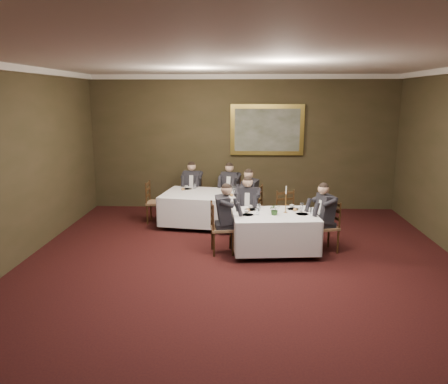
# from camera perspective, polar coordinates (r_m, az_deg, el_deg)

# --- Properties ---
(ground) EXTENTS (10.00, 10.00, 0.00)m
(ground) POSITION_cam_1_polar(r_m,az_deg,el_deg) (7.12, 2.18, -12.15)
(ground) COLOR black
(ground) RESTS_ON ground
(ceiling) EXTENTS (8.00, 10.00, 0.10)m
(ceiling) POSITION_cam_1_polar(r_m,az_deg,el_deg) (6.50, 2.44, 17.16)
(ceiling) COLOR silver
(ceiling) RESTS_ON back_wall
(back_wall) EXTENTS (8.00, 0.10, 3.50)m
(back_wall) POSITION_cam_1_polar(r_m,az_deg,el_deg) (11.54, 2.46, 6.39)
(back_wall) COLOR #332E19
(back_wall) RESTS_ON ground
(crown_molding) EXTENTS (8.00, 10.00, 0.12)m
(crown_molding) POSITION_cam_1_polar(r_m,az_deg,el_deg) (6.50, 2.44, 16.64)
(crown_molding) COLOR white
(crown_molding) RESTS_ON back_wall
(table_main) EXTENTS (1.71, 1.37, 0.67)m
(table_main) POSITION_cam_1_polar(r_m,az_deg,el_deg) (8.48, 6.56, -4.88)
(table_main) COLOR black
(table_main) RESTS_ON ground
(table_second) EXTENTS (2.00, 1.63, 0.67)m
(table_second) POSITION_cam_1_polar(r_m,az_deg,el_deg) (10.18, -2.77, -1.87)
(table_second) COLOR black
(table_second) RESTS_ON ground
(chair_main_backleft) EXTENTS (0.48, 0.47, 1.00)m
(chair_main_backleft) POSITION_cam_1_polar(r_m,az_deg,el_deg) (9.25, 3.10, -4.41)
(chair_main_backleft) COLOR brown
(chair_main_backleft) RESTS_ON ground
(diner_main_backleft) EXTENTS (0.45, 0.52, 1.35)m
(diner_main_backleft) POSITION_cam_1_polar(r_m,az_deg,el_deg) (9.18, 3.11, -3.07)
(diner_main_backleft) COLOR black
(diner_main_backleft) RESTS_ON chair_main_backleft
(chair_main_backright) EXTENTS (0.54, 0.52, 1.00)m
(chair_main_backright) POSITION_cam_1_polar(r_m,az_deg,el_deg) (9.38, 8.30, -4.30)
(chair_main_backright) COLOR brown
(chair_main_backright) RESTS_ON ground
(chair_main_endleft) EXTENTS (0.49, 0.50, 1.00)m
(chair_main_endleft) POSITION_cam_1_polar(r_m,az_deg,el_deg) (8.43, -0.31, -6.09)
(chair_main_endleft) COLOR brown
(chair_main_endleft) RESTS_ON ground
(diner_main_endleft) EXTENTS (0.54, 0.47, 1.35)m
(diner_main_endleft) POSITION_cam_1_polar(r_m,az_deg,el_deg) (8.36, -0.23, -4.61)
(diner_main_endleft) COLOR black
(diner_main_endleft) RESTS_ON chair_main_endleft
(chair_main_endright) EXTENTS (0.53, 0.54, 1.00)m
(chair_main_endright) POSITION_cam_1_polar(r_m,az_deg,el_deg) (8.75, 13.11, -5.72)
(chair_main_endright) COLOR brown
(chair_main_endright) RESTS_ON ground
(diner_main_endright) EXTENTS (0.58, 0.52, 1.35)m
(diner_main_endright) POSITION_cam_1_polar(r_m,az_deg,el_deg) (8.68, 13.11, -4.29)
(diner_main_endright) COLOR black
(diner_main_endright) RESTS_ON chair_main_endright
(chair_sec_backleft) EXTENTS (0.48, 0.47, 1.00)m
(chair_sec_backleft) POSITION_cam_1_polar(r_m,az_deg,el_deg) (11.22, -4.08, -1.41)
(chair_sec_backleft) COLOR brown
(chair_sec_backleft) RESTS_ON ground
(diner_sec_backleft) EXTENTS (0.45, 0.52, 1.35)m
(diner_sec_backleft) POSITION_cam_1_polar(r_m,az_deg,el_deg) (11.15, -4.11, -0.29)
(diner_sec_backleft) COLOR black
(diner_sec_backleft) RESTS_ON chair_sec_backleft
(chair_sec_backright) EXTENTS (0.55, 0.54, 1.00)m
(chair_sec_backright) POSITION_cam_1_polar(r_m,az_deg,el_deg) (11.01, 0.87, -1.64)
(chair_sec_backright) COLOR brown
(chair_sec_backright) RESTS_ON ground
(diner_sec_backright) EXTENTS (0.53, 0.58, 1.35)m
(diner_sec_backright) POSITION_cam_1_polar(r_m,az_deg,el_deg) (10.95, 0.85, -0.50)
(diner_sec_backright) COLOR black
(diner_sec_backright) RESTS_ON chair_sec_backright
(chair_sec_endright) EXTENTS (0.53, 0.54, 1.00)m
(chair_sec_endright) POSITION_cam_1_polar(r_m,az_deg,el_deg) (10.02, 3.67, -3.10)
(chair_sec_endright) COLOR brown
(chair_sec_endright) RESTS_ON ground
(diner_sec_endright) EXTENTS (0.57, 0.52, 1.35)m
(diner_sec_endright) POSITION_cam_1_polar(r_m,az_deg,el_deg) (9.96, 3.62, -1.82)
(diner_sec_endright) COLOR black
(diner_sec_endright) RESTS_ON chair_sec_endright
(chair_sec_endleft) EXTENTS (0.43, 0.45, 1.00)m
(chair_sec_endleft) POSITION_cam_1_polar(r_m,az_deg,el_deg) (10.54, -8.88, -2.43)
(chair_sec_endleft) COLOR brown
(chair_sec_endleft) RESTS_ON ground
(centerpiece) EXTENTS (0.24, 0.22, 0.23)m
(centerpiece) POSITION_cam_1_polar(r_m,az_deg,el_deg) (8.29, 6.66, -2.20)
(centerpiece) COLOR #2D5926
(centerpiece) RESTS_ON table_main
(candlestick) EXTENTS (0.08, 0.08, 0.54)m
(candlestick) POSITION_cam_1_polar(r_m,az_deg,el_deg) (8.46, 8.07, -1.38)
(candlestick) COLOR #C7873C
(candlestick) RESTS_ON table_main
(place_setting_table_main) EXTENTS (0.33, 0.31, 0.14)m
(place_setting_table_main) POSITION_cam_1_polar(r_m,az_deg,el_deg) (8.68, 3.80, -2.06)
(place_setting_table_main) COLOR white
(place_setting_table_main) RESTS_ON table_main
(place_setting_table_second) EXTENTS (0.33, 0.31, 0.14)m
(place_setting_table_second) POSITION_cam_1_polar(r_m,az_deg,el_deg) (10.60, -4.59, 0.60)
(place_setting_table_second) COLOR white
(place_setting_table_second) RESTS_ON table_second
(painting) EXTENTS (1.90, 0.09, 1.31)m
(painting) POSITION_cam_1_polar(r_m,az_deg,el_deg) (11.46, 5.65, 8.07)
(painting) COLOR gold
(painting) RESTS_ON back_wall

